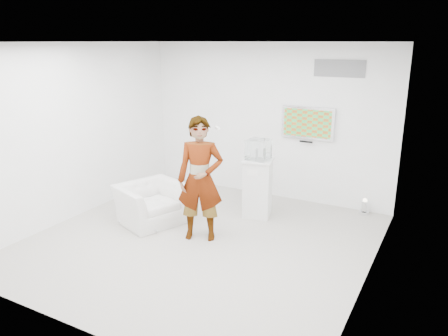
{
  "coord_description": "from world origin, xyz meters",
  "views": [
    {
      "loc": [
        3.3,
        -5.32,
        3.02
      ],
      "look_at": [
        0.08,
        0.6,
        1.05
      ],
      "focal_mm": 35.0,
      "sensor_mm": 36.0,
      "label": 1
    }
  ],
  "objects_px": {
    "floor_uplight": "(364,207)",
    "armchair": "(151,203)",
    "person": "(200,179)",
    "pedestal": "(258,188)",
    "tv": "(308,123)"
  },
  "relations": [
    {
      "from": "person",
      "to": "armchair",
      "type": "distance_m",
      "value": 1.26
    },
    {
      "from": "tv",
      "to": "floor_uplight",
      "type": "xyz_separation_m",
      "value": [
        1.17,
        -0.12,
        -1.41
      ]
    },
    {
      "from": "person",
      "to": "armchair",
      "type": "relative_size",
      "value": 1.86
    },
    {
      "from": "pedestal",
      "to": "floor_uplight",
      "type": "distance_m",
      "value": 1.97
    },
    {
      "from": "tv",
      "to": "person",
      "type": "bearing_deg",
      "value": -111.29
    },
    {
      "from": "person",
      "to": "armchair",
      "type": "bearing_deg",
      "value": 150.51
    },
    {
      "from": "floor_uplight",
      "to": "pedestal",
      "type": "bearing_deg",
      "value": -150.11
    },
    {
      "from": "floor_uplight",
      "to": "armchair",
      "type": "bearing_deg",
      "value": -146.41
    },
    {
      "from": "person",
      "to": "pedestal",
      "type": "distance_m",
      "value": 1.4
    },
    {
      "from": "tv",
      "to": "armchair",
      "type": "relative_size",
      "value": 0.96
    },
    {
      "from": "person",
      "to": "pedestal",
      "type": "bearing_deg",
      "value": 49.31
    },
    {
      "from": "armchair",
      "to": "pedestal",
      "type": "height_order",
      "value": "pedestal"
    },
    {
      "from": "person",
      "to": "pedestal",
      "type": "xyz_separation_m",
      "value": [
        0.4,
        1.26,
        -0.45
      ]
    },
    {
      "from": "tv",
      "to": "armchair",
      "type": "height_order",
      "value": "tv"
    },
    {
      "from": "tv",
      "to": "person",
      "type": "xyz_separation_m",
      "value": [
        -0.91,
        -2.34,
        -0.58
      ]
    }
  ]
}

